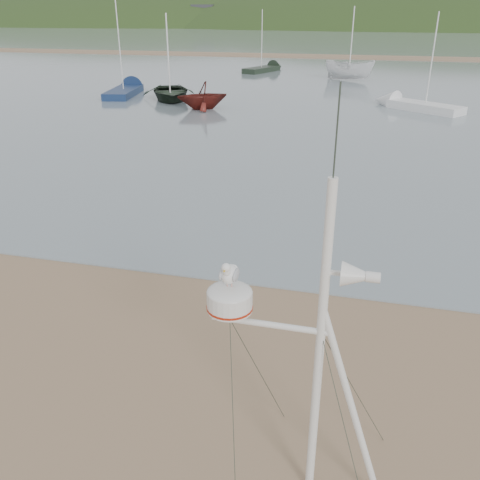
% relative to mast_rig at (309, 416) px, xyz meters
% --- Properties ---
extents(ground, '(560.00, 560.00, 0.00)m').
position_rel_mast_rig_xyz_m(ground, '(-3.52, 1.33, -1.30)').
color(ground, '#7F6449').
rests_on(ground, ground).
extents(water, '(560.00, 256.00, 0.04)m').
position_rel_mast_rig_xyz_m(water, '(-3.52, 133.33, -1.28)').
color(water, slate).
rests_on(water, ground).
extents(sandbar, '(560.00, 7.00, 0.07)m').
position_rel_mast_rig_xyz_m(sandbar, '(-3.52, 71.33, -1.23)').
color(sandbar, '#7F6449').
rests_on(sandbar, water).
extents(hill_ridge, '(620.00, 180.00, 80.00)m').
position_rel_mast_rig_xyz_m(hill_ridge, '(15.00, 236.33, -21.00)').
color(hill_ridge, '#1F3315').
rests_on(hill_ridge, ground).
extents(far_cottages, '(294.40, 6.30, 8.00)m').
position_rel_mast_rig_xyz_m(far_cottages, '(-0.52, 197.33, 2.70)').
color(far_cottages, beige).
rests_on(far_cottages, ground).
extents(mast_rig, '(2.39, 2.55, 5.40)m').
position_rel_mast_rig_xyz_m(mast_rig, '(0.00, 0.00, 0.00)').
color(mast_rig, silver).
rests_on(mast_rig, ground).
extents(boat_dark, '(3.94, 2.64, 5.36)m').
position_rel_mast_rig_xyz_m(boat_dark, '(-13.90, 30.44, 1.42)').
color(boat_dark, black).
rests_on(boat_dark, water).
extents(boat_red, '(3.04, 3.36, 3.33)m').
position_rel_mast_rig_xyz_m(boat_red, '(-10.50, 27.55, 0.40)').
color(boat_red, '#5C1A15').
rests_on(boat_red, water).
extents(boat_white, '(2.41, 2.38, 4.88)m').
position_rel_mast_rig_xyz_m(boat_white, '(-2.01, 45.24, 1.17)').
color(boat_white, white).
rests_on(boat_white, water).
extents(sailboat_dark_mid, '(3.85, 6.78, 6.61)m').
position_rel_mast_rig_xyz_m(sailboat_dark_mid, '(-10.75, 51.64, -1.00)').
color(sailboat_dark_mid, black).
rests_on(sailboat_dark_mid, ground).
extents(sailboat_blue_near, '(3.20, 7.59, 7.32)m').
position_rel_mast_rig_xyz_m(sailboat_blue_near, '(-18.53, 33.49, -1.00)').
color(sailboat_blue_near, '#16284D').
rests_on(sailboat_blue_near, ground).
extents(sailboat_white_near, '(6.10, 5.16, 6.44)m').
position_rel_mast_rig_xyz_m(sailboat_white_near, '(2.40, 31.36, -1.00)').
color(sailboat_white_near, white).
rests_on(sailboat_white_near, ground).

